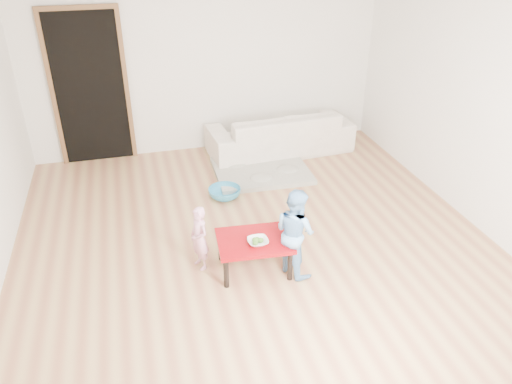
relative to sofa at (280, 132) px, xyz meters
name	(u,v)px	position (x,y,z in m)	size (l,w,h in m)	color
floor	(251,235)	(-0.96, -2.05, -0.30)	(5.00, 5.00, 0.01)	#A06444
back_wall	(206,61)	(-0.96, 0.45, 1.00)	(5.00, 0.02, 2.60)	white
right_wall	(473,102)	(1.54, -2.05, 1.00)	(0.02, 5.00, 2.60)	white
doorway	(90,89)	(-2.56, 0.43, 0.72)	(1.02, 0.08, 2.11)	brown
sofa	(280,132)	(0.00, 0.00, 0.00)	(2.08, 0.81, 0.61)	white
cushion	(256,131)	(-0.43, -0.23, 0.15)	(0.41, 0.37, 0.11)	orange
red_table	(254,254)	(-1.08, -2.64, -0.13)	(0.71, 0.53, 0.36)	maroon
bowl	(258,242)	(-1.07, -2.72, 0.08)	(0.20, 0.20, 0.05)	white
broccoli	(258,241)	(-1.07, -2.72, 0.08)	(0.12, 0.12, 0.06)	#2D5919
child_pink	(199,238)	(-1.59, -2.46, 0.03)	(0.24, 0.16, 0.67)	pink
child_blue	(295,232)	(-0.71, -2.75, 0.15)	(0.44, 0.34, 0.90)	#599FCE
basin	(225,193)	(-1.07, -1.15, -0.24)	(0.40, 0.40, 0.13)	teal
blanket	(261,170)	(-0.45, -0.61, -0.27)	(1.25, 1.04, 0.06)	#B2B19D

